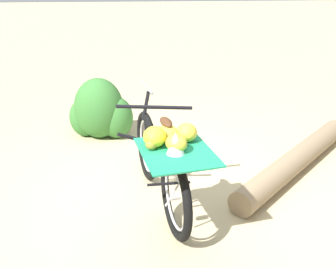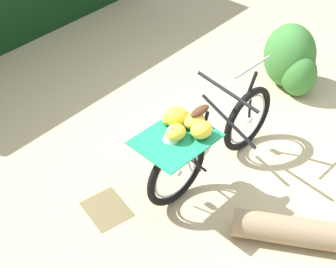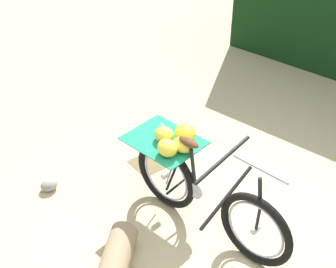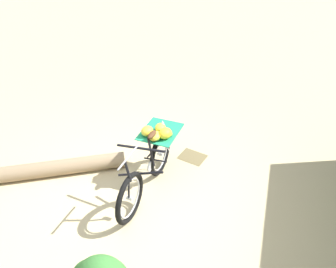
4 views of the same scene
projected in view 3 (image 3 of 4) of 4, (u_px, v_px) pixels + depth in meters
ground_plane at (217, 242)px, 4.58m from camera, size 60.00×60.00×0.00m
bicycle at (198, 183)px, 4.49m from camera, size 0.80×1.80×1.03m
path_stone at (49, 185)px, 5.14m from camera, size 0.18×0.15×0.11m
leaf_litter_patch at (152, 162)px, 5.53m from camera, size 0.44×0.36×0.01m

